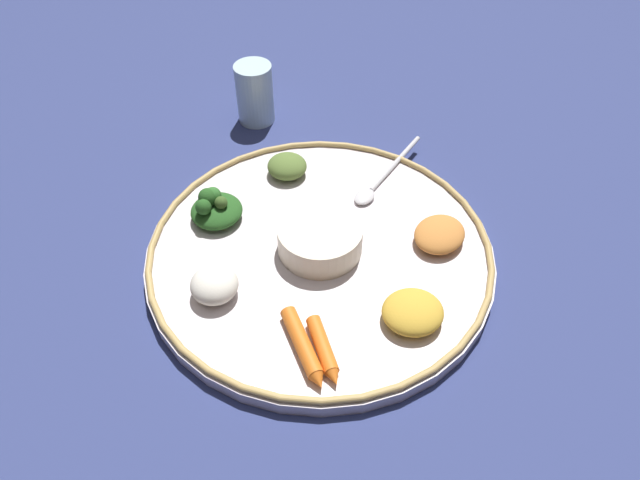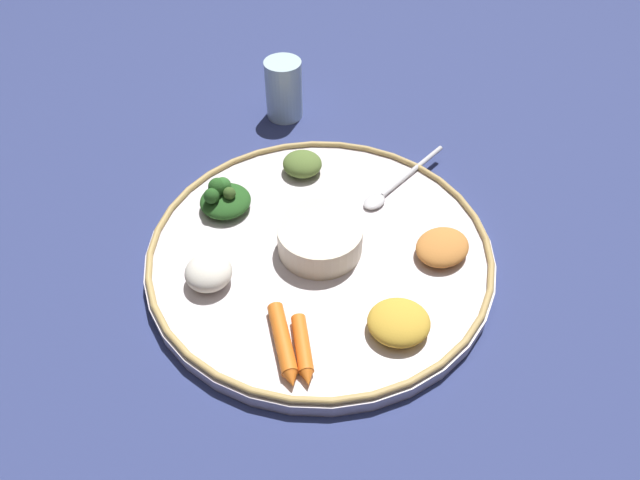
# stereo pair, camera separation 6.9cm
# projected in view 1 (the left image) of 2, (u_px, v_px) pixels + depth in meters

# --- Properties ---
(ground_plane) EXTENTS (2.40, 2.40, 0.00)m
(ground_plane) POSITION_uv_depth(u_px,v_px,m) (320.00, 258.00, 0.72)
(ground_plane) COLOR navy
(platter) EXTENTS (0.42, 0.42, 0.02)m
(platter) POSITION_uv_depth(u_px,v_px,m) (320.00, 253.00, 0.71)
(platter) COLOR silver
(platter) RESTS_ON ground_plane
(platter_rim) EXTENTS (0.42, 0.42, 0.01)m
(platter_rim) POSITION_uv_depth(u_px,v_px,m) (320.00, 247.00, 0.70)
(platter_rim) COLOR tan
(platter_rim) RESTS_ON platter
(center_bowl) EXTENTS (0.10, 0.10, 0.04)m
(center_bowl) POSITION_uv_depth(u_px,v_px,m) (320.00, 237.00, 0.69)
(center_bowl) COLOR beige
(center_bowl) RESTS_ON platter
(spoon) EXTENTS (0.17, 0.05, 0.01)m
(spoon) POSITION_uv_depth(u_px,v_px,m) (380.00, 180.00, 0.79)
(spoon) COLOR silver
(spoon) RESTS_ON platter
(greens_pile) EXTENTS (0.08, 0.08, 0.04)m
(greens_pile) POSITION_uv_depth(u_px,v_px,m) (214.00, 209.00, 0.73)
(greens_pile) COLOR #23511E
(greens_pile) RESTS_ON platter
(carrot_near_spoon) EXTENTS (0.08, 0.08, 0.02)m
(carrot_near_spoon) POSITION_uv_depth(u_px,v_px,m) (303.00, 347.00, 0.60)
(carrot_near_spoon) COLOR orange
(carrot_near_spoon) RESTS_ON platter
(carrot_outer) EXTENTS (0.07, 0.06, 0.02)m
(carrot_outer) POSITION_uv_depth(u_px,v_px,m) (324.00, 350.00, 0.60)
(carrot_outer) COLOR orange
(carrot_outer) RESTS_ON platter
(mound_rice_white) EXTENTS (0.08, 0.08, 0.03)m
(mound_rice_white) POSITION_uv_depth(u_px,v_px,m) (214.00, 285.00, 0.64)
(mound_rice_white) COLOR silver
(mound_rice_white) RESTS_ON platter
(mound_squash) EXTENTS (0.08, 0.08, 0.02)m
(mound_squash) POSITION_uv_depth(u_px,v_px,m) (440.00, 234.00, 0.70)
(mound_squash) COLOR #C67A38
(mound_squash) RESTS_ON platter
(mound_collards) EXTENTS (0.06, 0.06, 0.03)m
(mound_collards) POSITION_uv_depth(u_px,v_px,m) (287.00, 166.00, 0.79)
(mound_collards) COLOR #567033
(mound_collards) RESTS_ON platter
(mound_lentil_yellow) EXTENTS (0.09, 0.09, 0.03)m
(mound_lentil_yellow) POSITION_uv_depth(u_px,v_px,m) (413.00, 312.00, 0.62)
(mound_lentil_yellow) COLOR gold
(mound_lentil_yellow) RESTS_ON platter
(drinking_glass) EXTENTS (0.06, 0.06, 0.09)m
(drinking_glass) POSITION_uv_depth(u_px,v_px,m) (255.00, 97.00, 0.89)
(drinking_glass) COLOR silver
(drinking_glass) RESTS_ON ground_plane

